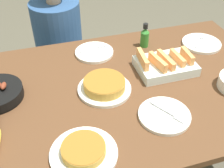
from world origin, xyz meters
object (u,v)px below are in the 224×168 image
object	(u,v)px
empty_plate_far_left	(94,52)
hot_sauce_bottle	(145,37)
frittata_plate_side	(84,152)
melon_tray	(165,65)
empty_plate_far_right	(201,43)
empty_plate_near_front	(164,115)
frittata_plate_center	(105,86)
person_figure	(61,55)

from	to	relation	value
empty_plate_far_left	hot_sauce_bottle	xyz separation A→B (m)	(0.30, -0.01, 0.05)
frittata_plate_side	hot_sauce_bottle	size ratio (longest dim) A/B	1.77
melon_tray	empty_plate_far_right	size ratio (longest dim) A/B	1.29
empty_plate_near_front	hot_sauce_bottle	size ratio (longest dim) A/B	1.55
frittata_plate_side	frittata_plate_center	bearing A→B (deg)	62.55
frittata_plate_center	frittata_plate_side	distance (m)	0.38
melon_tray	frittata_plate_side	bearing A→B (deg)	-141.96
melon_tray	empty_plate_far_right	distance (m)	0.36
frittata_plate_side	empty_plate_near_front	world-z (taller)	frittata_plate_side
melon_tray	empty_plate_far_left	xyz separation A→B (m)	(-0.31, 0.26, -0.03)
empty_plate_near_front	person_figure	xyz separation A→B (m)	(-0.32, 0.98, -0.25)
melon_tray	frittata_plate_center	bearing A→B (deg)	-168.39
frittata_plate_side	person_figure	size ratio (longest dim) A/B	0.23
melon_tray	empty_plate_far_right	bearing A→B (deg)	28.04
empty_plate_far_left	empty_plate_far_right	bearing A→B (deg)	-7.97
frittata_plate_side	empty_plate_far_left	size ratio (longest dim) A/B	1.19
empty_plate_far_left	empty_plate_near_front	bearing A→B (deg)	-73.55
frittata_plate_side	empty_plate_far_left	bearing A→B (deg)	72.83
melon_tray	hot_sauce_bottle	xyz separation A→B (m)	(-0.01, 0.25, 0.03)
empty_plate_near_front	melon_tray	bearing A→B (deg)	64.85
melon_tray	hot_sauce_bottle	world-z (taller)	hot_sauce_bottle
frittata_plate_side	hot_sauce_bottle	bearing A→B (deg)	52.50
frittata_plate_center	empty_plate_near_front	bearing A→B (deg)	-50.30
hot_sauce_bottle	person_figure	size ratio (longest dim) A/B	0.13
frittata_plate_center	person_figure	distance (m)	0.80
empty_plate_far_right	empty_plate_near_front	bearing A→B (deg)	-134.04
empty_plate_near_front	person_figure	world-z (taller)	person_figure
empty_plate_far_left	hot_sauce_bottle	distance (m)	0.30
hot_sauce_bottle	empty_plate_near_front	bearing A→B (deg)	-103.24
melon_tray	frittata_plate_center	world-z (taller)	melon_tray
frittata_plate_center	hot_sauce_bottle	distance (m)	0.46
frittata_plate_center	hot_sauce_bottle	xyz separation A→B (m)	(0.33, 0.32, 0.04)
empty_plate_far_left	person_figure	size ratio (longest dim) A/B	0.19
frittata_plate_center	empty_plate_far_right	world-z (taller)	frittata_plate_center
melon_tray	empty_plate_far_right	xyz separation A→B (m)	(0.32, 0.17, -0.03)
melon_tray	person_figure	xyz separation A→B (m)	(-0.47, 0.67, -0.28)
frittata_plate_center	hot_sauce_bottle	bearing A→B (deg)	44.32
frittata_plate_center	hot_sauce_bottle	world-z (taller)	hot_sauce_bottle
melon_tray	empty_plate_near_front	distance (m)	0.34
person_figure	empty_plate_far_left	bearing A→B (deg)	-69.72
empty_plate_far_right	frittata_plate_center	bearing A→B (deg)	-160.07
empty_plate_near_front	empty_plate_far_right	world-z (taller)	same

